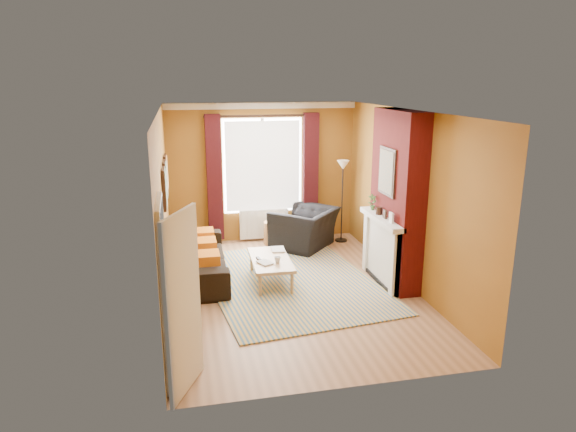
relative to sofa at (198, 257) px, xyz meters
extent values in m
plane|color=brown|center=(1.42, -0.89, -0.34)|extent=(5.50, 5.50, 0.00)
cube|color=#8D5A1B|center=(1.42, 1.86, 1.06)|extent=(3.80, 0.02, 2.80)
cube|color=#8D5A1B|center=(1.42, -3.64, 1.06)|extent=(3.80, 0.02, 2.80)
cube|color=#8D5A1B|center=(3.32, -0.89, 1.06)|extent=(0.02, 5.50, 2.80)
cube|color=#8D5A1B|center=(-0.48, -0.89, 1.06)|extent=(0.02, 5.50, 2.80)
cube|color=white|center=(1.42, -0.89, 2.46)|extent=(3.80, 5.50, 0.01)
cube|color=#490C0A|center=(3.14, -0.89, 1.06)|extent=(0.35, 1.40, 2.80)
cube|color=silver|center=(2.95, -0.89, 0.21)|extent=(0.12, 1.30, 1.10)
cube|color=silver|center=(2.90, -0.89, 0.74)|extent=(0.22, 1.40, 0.08)
cube|color=silver|center=(2.93, -1.47, 0.18)|extent=(0.16, 0.14, 1.04)
cube|color=silver|center=(2.93, -0.31, 0.18)|extent=(0.16, 0.14, 1.04)
cube|color=black|center=(2.98, -0.89, 0.11)|extent=(0.06, 0.80, 0.90)
cube|color=black|center=(2.96, -0.89, -0.31)|extent=(0.20, 1.00, 0.06)
cube|color=silver|center=(2.91, -1.24, 0.86)|extent=(0.03, 0.12, 0.16)
cube|color=black|center=(2.91, -0.99, 0.85)|extent=(0.03, 0.10, 0.14)
cylinder|color=black|center=(2.91, -0.74, 0.84)|extent=(0.10, 0.10, 0.12)
cube|color=black|center=(2.96, -0.89, 1.51)|extent=(0.03, 0.60, 0.75)
cube|color=#A46437|center=(2.93, -0.89, 1.51)|extent=(0.01, 0.52, 0.66)
cube|color=silver|center=(1.42, 1.82, 2.40)|extent=(3.80, 0.08, 0.12)
cube|color=white|center=(1.42, 1.83, 1.21)|extent=(1.60, 0.04, 1.90)
cube|color=white|center=(1.42, 1.79, 1.21)|extent=(1.50, 0.02, 1.80)
cube|color=silver|center=(1.42, 1.81, 1.21)|extent=(0.06, 0.04, 1.90)
cube|color=#380C10|center=(0.44, 1.74, 1.01)|extent=(0.30, 0.16, 2.50)
cube|color=#380C10|center=(2.40, 1.74, 1.01)|extent=(0.30, 0.16, 2.50)
cylinder|color=black|center=(1.42, 1.74, 2.21)|extent=(2.30, 0.05, 0.05)
cube|color=silver|center=(1.42, 1.76, 0.01)|extent=(1.00, 0.10, 0.60)
cube|color=silver|center=(0.97, 1.70, 0.01)|extent=(0.04, 0.03, 0.56)
cube|color=silver|center=(1.08, 1.70, 0.01)|extent=(0.04, 0.03, 0.56)
cube|color=silver|center=(1.19, 1.70, 0.01)|extent=(0.04, 0.03, 0.56)
cube|color=silver|center=(1.30, 1.70, 0.01)|extent=(0.04, 0.03, 0.56)
cube|color=silver|center=(1.41, 1.70, 0.01)|extent=(0.04, 0.03, 0.56)
cube|color=silver|center=(1.52, 1.70, 0.01)|extent=(0.04, 0.03, 0.56)
cube|color=silver|center=(1.63, 1.70, 0.01)|extent=(0.04, 0.03, 0.56)
cube|color=silver|center=(1.74, 1.70, 0.01)|extent=(0.04, 0.03, 0.56)
cube|color=silver|center=(1.85, 1.70, 0.01)|extent=(0.04, 0.03, 0.56)
cube|color=black|center=(-0.45, -0.99, 1.41)|extent=(0.04, 0.44, 0.58)
cube|color=gold|center=(-0.43, -0.99, 1.41)|extent=(0.01, 0.38, 0.52)
cube|color=black|center=(-0.45, -0.34, 1.41)|extent=(0.04, 0.44, 0.58)
cube|color=#2F8E5B|center=(-0.43, -0.34, 1.41)|extent=(0.01, 0.38, 0.52)
cube|color=black|center=(-0.45, 0.31, 1.41)|extent=(0.04, 0.44, 0.58)
cube|color=#DF5437|center=(-0.43, 0.31, 1.41)|extent=(0.01, 0.38, 0.52)
cube|color=silver|center=(-0.46, -2.94, 0.66)|extent=(0.05, 0.94, 2.06)
cube|color=black|center=(-0.44, -2.94, 0.66)|extent=(0.02, 0.80, 1.98)
cube|color=silver|center=(-0.26, -3.30, 0.66)|extent=(0.37, 0.74, 1.98)
imported|color=#447A36|center=(2.91, -0.44, 0.91)|extent=(0.14, 0.10, 0.27)
cube|color=#C96210|center=(0.15, -0.60, 0.19)|extent=(0.34, 0.40, 0.16)
cube|color=#C96210|center=(0.15, 0.10, 0.19)|extent=(0.34, 0.40, 0.16)
cube|color=#C96210|center=(0.15, 0.70, 0.19)|extent=(0.34, 0.40, 0.16)
cube|color=#315C87|center=(1.47, -0.57, -0.33)|extent=(3.03, 3.91, 0.02)
imported|color=black|center=(0.00, 0.00, 0.00)|extent=(0.97, 2.37, 0.69)
imported|color=black|center=(2.13, 1.12, 0.05)|extent=(1.58, 1.59, 0.78)
cube|color=tan|center=(1.15, -0.53, 0.04)|extent=(0.65, 1.26, 0.05)
cylinder|color=tan|center=(0.89, -1.08, -0.16)|extent=(0.05, 0.05, 0.36)
cylinder|color=tan|center=(1.39, -1.09, -0.16)|extent=(0.05, 0.05, 0.36)
cylinder|color=tan|center=(0.92, 0.04, -0.16)|extent=(0.05, 0.05, 0.36)
cylinder|color=tan|center=(1.41, 0.03, -0.16)|extent=(0.05, 0.05, 0.36)
cylinder|color=olive|center=(1.55, 1.46, -0.11)|extent=(0.46, 0.46, 0.46)
cylinder|color=black|center=(2.97, 1.36, -0.33)|extent=(0.32, 0.32, 0.03)
cylinder|color=black|center=(2.97, 1.36, 0.46)|extent=(0.03, 0.03, 1.55)
cone|color=beige|center=(2.97, 1.36, 1.24)|extent=(0.32, 0.32, 0.19)
imported|color=#999999|center=(0.94, -0.77, 0.08)|extent=(0.28, 0.31, 0.02)
imported|color=#999999|center=(1.24, -0.13, 0.08)|extent=(0.25, 0.32, 0.02)
imported|color=#999999|center=(1.23, -0.75, 0.12)|extent=(0.14, 0.14, 0.10)
cube|color=#28282B|center=(0.96, -0.52, 0.08)|extent=(0.07, 0.17, 0.02)
camera|label=1|loc=(-0.22, -8.32, 2.93)|focal=32.00mm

